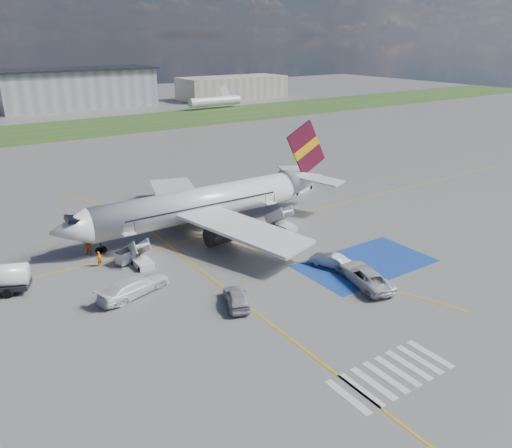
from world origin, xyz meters
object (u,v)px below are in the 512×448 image
object	(u,v)px
airliner	(209,202)
van_white_a	(365,273)
belt_loader	(300,189)
van_white_b	(134,284)
car_silver_b	(330,260)
car_silver_a	(236,298)
gpu_cart	(125,258)

from	to	relation	value
airliner	van_white_a	bearing A→B (deg)	-76.26
airliner	belt_loader	distance (m)	20.18
belt_loader	van_white_b	size ratio (longest dim) A/B	1.06
belt_loader	car_silver_b	bearing A→B (deg)	-140.60
car_silver_a	van_white_a	bearing A→B (deg)	-173.89
car_silver_a	car_silver_b	distance (m)	12.29
airliner	van_white_b	xyz separation A→B (m)	(-13.93, -10.85, -2.32)
car_silver_a	airliner	bearing A→B (deg)	-91.30
gpu_cart	van_white_b	size ratio (longest dim) A/B	0.39
belt_loader	van_white_b	xyz separation A→B (m)	(-32.97, -16.84, 0.65)
belt_loader	car_silver_a	xyz separation A→B (m)	(-26.29, -23.80, 0.37)
car_silver_b	van_white_a	world-z (taller)	van_white_a
belt_loader	airliner	bearing A→B (deg)	179.08
car_silver_b	van_white_b	bearing A→B (deg)	-37.40
car_silver_a	car_silver_b	world-z (taller)	car_silver_a
airliner	van_white_a	xyz separation A→B (m)	(5.15, -21.07, -2.32)
car_silver_b	van_white_a	xyz separation A→B (m)	(0.20, -4.69, 0.39)
belt_loader	van_white_b	bearing A→B (deg)	-171.34
van_white_b	van_white_a	bearing A→B (deg)	-135.08
car_silver_b	van_white_a	distance (m)	4.71
gpu_cart	van_white_b	world-z (taller)	van_white_b
gpu_cart	belt_loader	bearing A→B (deg)	-2.59
gpu_cart	car_silver_a	world-z (taller)	car_silver_a
van_white_a	van_white_b	world-z (taller)	van_white_a
car_silver_a	van_white_a	xyz separation A→B (m)	(12.40, -3.27, 0.29)
van_white_a	van_white_b	bearing A→B (deg)	-13.74
car_silver_a	car_silver_b	size ratio (longest dim) A/B	1.12
airliner	gpu_cart	distance (m)	13.16
airliner	belt_loader	bearing A→B (deg)	17.48
car_silver_a	van_white_a	size ratio (longest dim) A/B	0.81
gpu_cart	van_white_a	size ratio (longest dim) A/B	0.37
gpu_cart	belt_loader	size ratio (longest dim) A/B	0.36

